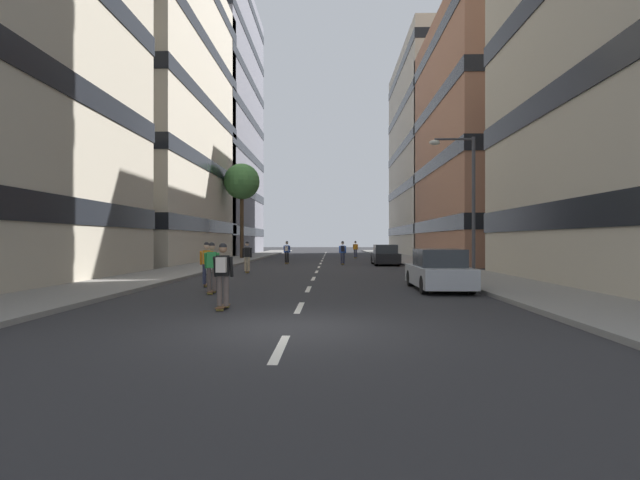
% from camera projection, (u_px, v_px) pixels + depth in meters
% --- Properties ---
extents(ground_plane, '(176.45, 176.45, 0.00)m').
position_uv_depth(ground_plane, '(321.00, 263.00, 39.66)').
color(ground_plane, '#28282B').
extents(sidewalk_left, '(3.53, 80.87, 0.14)m').
position_uv_depth(sidewalk_left, '(235.00, 260.00, 43.53)').
color(sidewalk_left, gray).
rests_on(sidewalk_left, ground_plane).
extents(sidewalk_right, '(3.53, 80.87, 0.14)m').
position_uv_depth(sidewalk_right, '(409.00, 260.00, 43.14)').
color(sidewalk_right, gray).
rests_on(sidewalk_right, ground_plane).
extents(lane_markings, '(0.16, 67.20, 0.01)m').
position_uv_depth(lane_markings, '(321.00, 262.00, 40.75)').
color(lane_markings, silver).
rests_on(lane_markings, ground_plane).
extents(building_left_mid, '(17.37, 22.08, 25.70)m').
position_uv_depth(building_left_mid, '(112.00, 113.00, 42.07)').
color(building_left_mid, '#BCB29E').
rests_on(building_left_mid, ground_plane).
extents(building_left_far, '(17.37, 23.16, 34.22)m').
position_uv_depth(building_left_far, '(185.00, 122.00, 62.75)').
color(building_left_far, slate).
rests_on(building_left_far, ground_plane).
extents(building_right_mid, '(17.37, 19.60, 20.69)m').
position_uv_depth(building_right_mid, '(535.00, 139.00, 41.19)').
color(building_right_mid, '#9E6B51').
rests_on(building_right_mid, ground_plane).
extents(building_right_far, '(17.37, 23.22, 25.59)m').
position_uv_depth(building_right_far, '(467.00, 154.00, 61.86)').
color(building_right_far, '#BCB29E').
rests_on(building_right_far, ground_plane).
extents(parked_car_near, '(1.82, 4.40, 1.52)m').
position_uv_depth(parked_car_near, '(439.00, 271.00, 17.96)').
color(parked_car_near, '#B2B7BF').
rests_on(parked_car_near, ground_plane).
extents(parked_car_mid, '(1.82, 4.40, 1.52)m').
position_uv_depth(parked_car_mid, '(385.00, 256.00, 35.92)').
color(parked_car_mid, black).
rests_on(parked_car_mid, ground_plane).
extents(street_tree_near, '(3.45, 3.45, 9.11)m').
position_uv_depth(street_tree_near, '(242.00, 182.00, 46.75)').
color(street_tree_near, '#4C3823').
rests_on(street_tree_near, sidewalk_left).
extents(streetlamp_right, '(2.13, 0.30, 6.50)m').
position_uv_depth(streetlamp_right, '(466.00, 191.00, 22.43)').
color(streetlamp_right, '#3F3F44').
rests_on(streetlamp_right, sidewalk_right).
extents(skater_0, '(0.53, 0.90, 1.78)m').
position_uv_depth(skater_0, '(343.00, 251.00, 36.71)').
color(skater_0, brown).
rests_on(skater_0, ground_plane).
extents(skater_1, '(0.57, 0.92, 1.78)m').
position_uv_depth(skater_1, '(355.00, 249.00, 50.05)').
color(skater_1, brown).
rests_on(skater_1, ground_plane).
extents(skater_2, '(0.57, 0.92, 1.78)m').
position_uv_depth(skater_2, '(247.00, 255.00, 27.46)').
color(skater_2, brown).
rests_on(skater_2, ground_plane).
extents(skater_3, '(0.57, 0.92, 1.78)m').
position_uv_depth(skater_3, '(207.00, 262.00, 19.38)').
color(skater_3, brown).
rests_on(skater_3, ground_plane).
extents(skater_4, '(0.54, 0.90, 1.78)m').
position_uv_depth(skater_4, '(223.00, 271.00, 12.91)').
color(skater_4, brown).
rests_on(skater_4, ground_plane).
extents(skater_5, '(0.54, 0.91, 1.78)m').
position_uv_depth(skater_5, '(287.00, 251.00, 37.97)').
color(skater_5, brown).
rests_on(skater_5, ground_plane).
extents(skater_6, '(0.55, 0.91, 1.78)m').
position_uv_depth(skater_6, '(212.00, 265.00, 16.75)').
color(skater_6, brown).
rests_on(skater_6, ground_plane).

